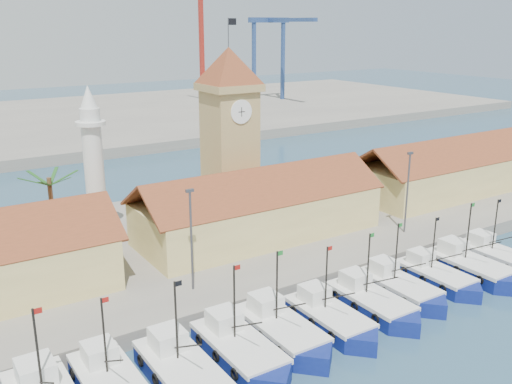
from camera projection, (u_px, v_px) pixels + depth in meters
ground at (392, 325)px, 46.42m from camera, size 400.00×400.00×0.00m
quay at (240, 230)px, 65.55m from camera, size 140.00×32.00×1.50m
terminal at (51, 123)px, 134.77m from camera, size 240.00×80.00×2.00m
boat_2 at (184, 375)px, 38.46m from camera, size 3.76×10.29×7.79m
boat_3 at (241, 353)px, 41.14m from camera, size 3.71×10.16×7.68m
boat_4 at (283, 333)px, 43.75m from camera, size 3.68×10.09×7.64m
boat_5 at (332, 320)px, 45.73m from camera, size 3.46×9.49×7.18m
boat_6 at (373, 304)px, 48.31m from camera, size 3.51×9.60×7.27m
boat_7 at (401, 289)px, 51.06m from camera, size 3.44×9.41×7.12m
boat_8 at (438, 278)px, 53.42m from camera, size 3.29×9.00×6.81m
boat_9 at (472, 269)px, 55.22m from camera, size 3.67×10.06×7.61m
boat_10 at (499, 258)px, 57.81m from camera, size 3.45×9.44×7.14m
hall_center at (259, 213)px, 61.40m from camera, size 27.04×10.13×7.61m
hall_right at (454, 173)px, 78.03m from camera, size 31.20×10.13×7.61m
clock_tower at (230, 131)px, 63.97m from camera, size 5.80×5.80×22.70m
minaret at (94, 164)px, 58.42m from camera, size 3.00×3.00×16.30m
palm_tree at (52, 210)px, 55.21m from camera, size 5.60×5.03×8.39m
lamp_posts at (309, 210)px, 54.51m from camera, size 80.70×0.25×9.03m
crane_red_right at (204, 17)px, 142.44m from camera, size 1.00×32.74×41.60m
gantry at (275, 37)px, 158.86m from camera, size 13.00×22.00×23.20m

